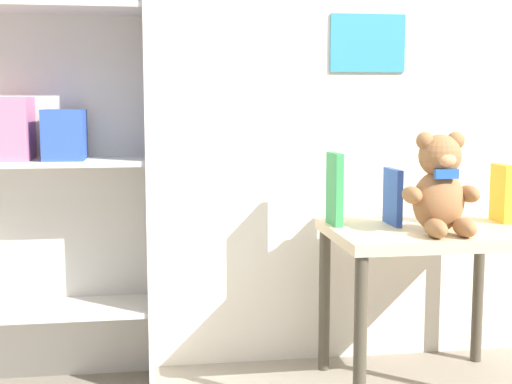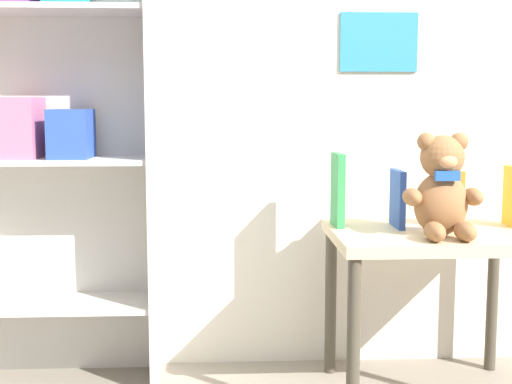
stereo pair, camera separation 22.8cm
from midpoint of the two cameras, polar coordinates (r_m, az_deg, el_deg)
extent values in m
cube|color=silver|center=(2.64, 10.16, 13.48)|extent=(4.80, 0.06, 2.50)
cube|color=teal|center=(2.62, 12.33, 11.65)|extent=(0.28, 0.01, 0.21)
cube|color=beige|center=(2.39, -5.59, 2.55)|extent=(0.02, 0.27, 1.53)
cube|color=beige|center=(2.55, -13.24, 2.69)|extent=(0.71, 0.02, 1.53)
cube|color=beige|center=(2.51, -13.44, -8.73)|extent=(0.67, 0.25, 0.02)
cube|color=beige|center=(2.43, -13.78, 2.45)|extent=(0.67, 0.25, 0.02)
cube|color=beige|center=(2.44, -14.13, 13.98)|extent=(0.67, 0.25, 0.02)
cube|color=#D17093|center=(2.42, -15.85, 4.96)|extent=(0.13, 0.19, 0.20)
cube|color=#2D51B7|center=(2.39, -11.94, 4.58)|extent=(0.13, 0.19, 0.16)
cube|color=beige|center=(2.37, 16.64, -3.44)|extent=(0.64, 0.50, 0.04)
cylinder|color=#494233|center=(2.16, 10.88, -11.87)|extent=(0.04, 0.04, 0.51)
cylinder|color=#494233|center=(2.56, 8.56, -8.73)|extent=(0.04, 0.04, 0.51)
cylinder|color=#494233|center=(2.73, 20.70, -8.10)|extent=(0.04, 0.04, 0.51)
ellipsoid|color=#99663D|center=(2.28, 17.37, -0.95)|extent=(0.17, 0.13, 0.19)
sphere|color=#99663D|center=(2.26, 17.51, 2.67)|extent=(0.13, 0.13, 0.13)
sphere|color=#99663D|center=(2.24, 16.34, 3.88)|extent=(0.06, 0.06, 0.06)
sphere|color=#99663D|center=(2.28, 18.74, 3.83)|extent=(0.06, 0.06, 0.06)
ellipsoid|color=tan|center=(2.21, 18.00, 2.29)|extent=(0.06, 0.04, 0.04)
ellipsoid|color=#99663D|center=(2.23, 15.27, -0.41)|extent=(0.05, 0.11, 0.05)
ellipsoid|color=#99663D|center=(2.29, 19.73, -0.37)|extent=(0.05, 0.11, 0.05)
ellipsoid|color=#99663D|center=(2.19, 17.04, -3.08)|extent=(0.06, 0.12, 0.06)
ellipsoid|color=#99663D|center=(2.22, 19.26, -3.02)|extent=(0.06, 0.12, 0.06)
cube|color=#2356B2|center=(2.22, 17.93, 1.23)|extent=(0.07, 0.02, 0.03)
cube|color=#33934C|center=(2.37, 9.31, 0.15)|extent=(0.03, 0.12, 0.24)
cube|color=#2D51B7|center=(2.39, 13.95, -0.54)|extent=(0.02, 0.15, 0.19)
cube|color=orange|center=(2.46, 18.23, -0.49)|extent=(0.02, 0.12, 0.19)
camera|label=1|loc=(0.11, -87.14, 0.36)|focal=50.00mm
camera|label=2|loc=(0.11, 92.86, -0.36)|focal=50.00mm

